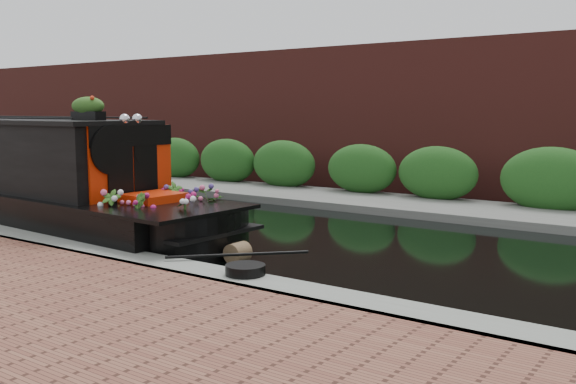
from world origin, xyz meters
The scene contains 8 objects.
ground centered at (0.00, 0.00, 0.00)m, with size 80.00×80.00×0.00m, color black.
near_bank_coping centered at (0.00, -3.30, 0.00)m, with size 40.00×0.60×0.50m, color gray.
far_bank_path centered at (0.00, 4.20, 0.00)m, with size 40.00×2.40×0.34m, color slate.
far_hedge centered at (0.00, 5.10, 0.00)m, with size 40.00×1.10×2.80m, color #21531B.
far_brick_wall centered at (0.00, 7.20, 0.00)m, with size 40.00×1.00×8.00m, color maroon.
narrowboat centered at (-4.12, -1.96, 0.78)m, with size 11.28×2.49×2.64m.
rope_fender centered at (1.95, -1.96, 0.15)m, with size 0.30×0.30×0.31m, color brown.
coiled_mooring_rope centered at (3.08, -3.17, 0.31)m, with size 0.48×0.48×0.12m, color black.
Camera 1 is at (7.84, -8.96, 2.19)m, focal length 40.00 mm.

